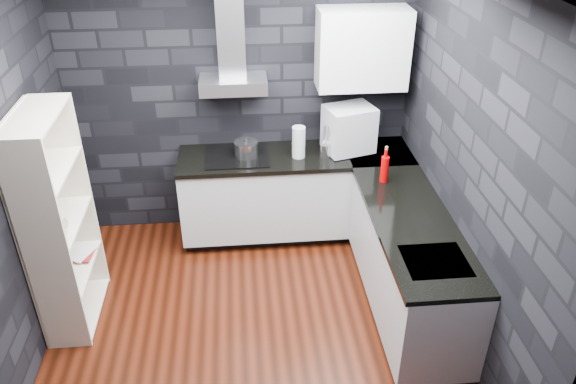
{
  "coord_description": "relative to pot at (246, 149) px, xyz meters",
  "views": [
    {
      "loc": [
        -0.01,
        -3.38,
        3.31
      ],
      "look_at": [
        0.35,
        0.45,
        1.0
      ],
      "focal_mm": 35.0,
      "sensor_mm": 36.0,
      "label": 1
    }
  ],
  "objects": [
    {
      "name": "bookshelf",
      "position": [
        -1.46,
        -0.99,
        -0.08
      ],
      "size": [
        0.35,
        0.8,
        1.8
      ],
      "primitive_type": "cube",
      "rotation": [
        0.0,
        0.0,
        -0.01
      ],
      "color": "beige",
      "rests_on": "ground"
    },
    {
      "name": "fruit_bowl",
      "position": [
        -1.46,
        -1.1,
        -0.04
      ],
      "size": [
        0.29,
        0.29,
        0.06
      ],
      "primitive_type": "imported",
      "rotation": [
        0.0,
        0.0,
        0.35
      ],
      "color": "silver",
      "rests_on": "bookshelf"
    },
    {
      "name": "wall_front",
      "position": [
        -0.04,
        -2.92,
        0.37
      ],
      "size": [
        3.2,
        0.05,
        2.7
      ],
      "primitive_type": "cube",
      "color": "black",
      "rests_on": "ground"
    },
    {
      "name": "counter_right_cab",
      "position": [
        1.26,
        -1.19,
        -0.5
      ],
      "size": [
        0.6,
        1.8,
        0.76
      ],
      "primitive_type": "cube",
      "color": "#BCBCC0",
      "rests_on": "ground"
    },
    {
      "name": "toekick_right",
      "position": [
        1.3,
        -1.19,
        -0.93
      ],
      "size": [
        0.5,
        1.78,
        0.1
      ],
      "primitive_type": "cube",
      "color": "black",
      "rests_on": "ground"
    },
    {
      "name": "pot",
      "position": [
        0.0,
        0.0,
        0.0
      ],
      "size": [
        0.28,
        0.28,
        0.13
      ],
      "primitive_type": "cylinder",
      "rotation": [
        0.0,
        0.0,
        0.37
      ],
      "color": "#BBBBBF",
      "rests_on": "cooktop"
    },
    {
      "name": "counter_right_top",
      "position": [
        1.25,
        -1.19,
        -0.1
      ],
      "size": [
        0.62,
        1.8,
        0.04
      ],
      "primitive_type": "cube",
      "color": "black",
      "rests_on": "counter_right_cab"
    },
    {
      "name": "counter_corner_top",
      "position": [
        1.26,
        0.01,
        -0.1
      ],
      "size": [
        0.62,
        0.62,
        0.04
      ],
      "primitive_type": "cube",
      "color": "black",
      "rests_on": "counter_right_cab"
    },
    {
      "name": "counter_back_cab",
      "position": [
        0.46,
        0.01,
        -0.5
      ],
      "size": [
        2.2,
        0.6,
        0.76
      ],
      "primitive_type": "cube",
      "color": "#BCBCC0",
      "rests_on": "ground"
    },
    {
      "name": "appliance_garage",
      "position": [
        0.97,
        0.04,
        0.15
      ],
      "size": [
        0.51,
        0.44,
        0.43
      ],
      "primitive_type": "cube",
      "rotation": [
        0.0,
        0.0,
        0.28
      ],
      "color": "silver",
      "rests_on": "counter_back_top"
    },
    {
      "name": "utensil_crock",
      "position": [
        0.73,
        -0.07,
        -0.01
      ],
      "size": [
        0.13,
        0.13,
        0.13
      ],
      "primitive_type": "cylinder",
      "rotation": [
        0.0,
        0.0,
        0.38
      ],
      "color": "#BBBBBF",
      "rests_on": "counter_back_top"
    },
    {
      "name": "book_red",
      "position": [
        -1.46,
        -0.82,
        -0.4
      ],
      "size": [
        0.16,
        0.04,
        0.21
      ],
      "primitive_type": "imported",
      "rotation": [
        0.0,
        0.0,
        -0.1
      ],
      "color": "maroon",
      "rests_on": "bookshelf"
    },
    {
      "name": "wall_back",
      "position": [
        -0.04,
        0.33,
        0.37
      ],
      "size": [
        3.2,
        0.05,
        2.7
      ],
      "primitive_type": "cube",
      "color": "black",
      "rests_on": "ground"
    },
    {
      "name": "toekick_back",
      "position": [
        0.46,
        0.05,
        -0.93
      ],
      "size": [
        2.18,
        0.5,
        0.1
      ],
      "primitive_type": "cube",
      "color": "black",
      "rests_on": "ground"
    },
    {
      "name": "hood_chimney",
      "position": [
        -0.09,
        0.21,
        1.09
      ],
      "size": [
        0.24,
        0.2,
        0.9
      ],
      "primitive_type": "cube",
      "color": "silver",
      "rests_on": "hood_body"
    },
    {
      "name": "red_bottle",
      "position": [
        1.16,
        -0.57,
        0.04
      ],
      "size": [
        0.08,
        0.08,
        0.23
      ],
      "primitive_type": "cylinder",
      "rotation": [
        0.0,
        0.0,
        -0.28
      ],
      "color": "#B00002",
      "rests_on": "counter_right_top"
    },
    {
      "name": "glass_vase",
      "position": [
        0.48,
        -0.04,
        0.07
      ],
      "size": [
        0.14,
        0.14,
        0.3
      ],
      "primitive_type": "cylinder",
      "rotation": [
        0.0,
        0.0,
        -0.17
      ],
      "color": "silver",
      "rests_on": "counter_back_top"
    },
    {
      "name": "upper_cabinet",
      "position": [
        1.06,
        0.13,
        0.87
      ],
      "size": [
        0.8,
        0.35,
        0.7
      ],
      "primitive_type": "cube",
      "color": "silver",
      "rests_on": "wall_back"
    },
    {
      "name": "ground",
      "position": [
        -0.04,
        -1.29,
        -0.98
      ],
      "size": [
        3.2,
        3.2,
        0.0
      ],
      "primitive_type": "plane",
      "color": "#3E1509"
    },
    {
      "name": "wall_left",
      "position": [
        -1.66,
        -1.29,
        0.37
      ],
      "size": [
        0.05,
        3.2,
        2.7
      ],
      "primitive_type": "cube",
      "color": "black",
      "rests_on": "ground"
    },
    {
      "name": "wall_right",
      "position": [
        1.59,
        -1.29,
        0.37
      ],
      "size": [
        0.05,
        3.2,
        2.7
      ],
      "primitive_type": "cube",
      "color": "black",
      "rests_on": "ground"
    },
    {
      "name": "storage_jar",
      "position": [
        0.47,
        0.01,
        -0.02
      ],
      "size": [
        0.1,
        0.1,
        0.1
      ],
      "primitive_type": "cylinder",
      "rotation": [
        0.0,
        0.0,
        0.21
      ],
      "color": "tan",
      "rests_on": "counter_back_top"
    },
    {
      "name": "hood_body",
      "position": [
        -0.09,
        0.14,
        0.58
      ],
      "size": [
        0.6,
        0.34,
        0.12
      ],
      "primitive_type": "cube",
      "color": "silver",
      "rests_on": "wall_back"
    },
    {
      "name": "sink_rim",
      "position": [
        1.26,
        -1.69,
        -0.08
      ],
      "size": [
        0.44,
        0.4,
        0.01
      ],
      "primitive_type": "cube",
      "color": "silver",
      "rests_on": "counter_right_top"
    },
    {
      "name": "book_second",
      "position": [
        -1.5,
        -0.76,
        -0.38
      ],
      "size": [
        0.17,
        0.09,
        0.25
      ],
      "primitive_type": "imported",
      "rotation": [
        0.0,
        0.0,
        -0.43
      ],
      "color": "#B2B2B2",
      "rests_on": "bookshelf"
    },
    {
      "name": "cooktop",
      "position": [
        -0.09,
        0.01,
        -0.07
      ],
      "size": [
        0.58,
        0.5,
        0.01
      ],
      "primitive_type": "cube",
      "color": "black",
      "rests_on": "counter_back_top"
    },
    {
      "name": "counter_back_top",
      "position": [
        0.46,
        -0.0,
        -0.1
      ],
      "size": [
        2.2,
        0.62,
        0.04
      ],
      "primitive_type": "cube",
      "color": "black",
      "rests_on": "counter_back_cab"
    }
  ]
}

